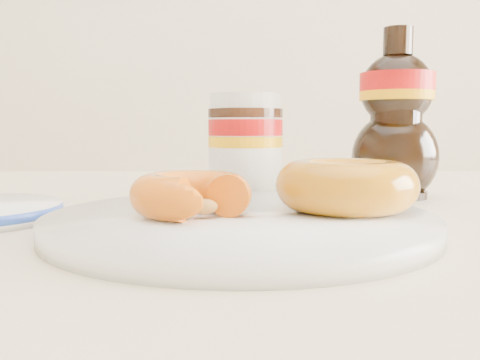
{
  "coord_description": "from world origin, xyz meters",
  "views": [
    {
      "loc": [
        -0.01,
        -0.42,
        0.83
      ],
      "look_at": [
        -0.01,
        0.03,
        0.79
      ],
      "focal_mm": 40.0,
      "sensor_mm": 36.0,
      "label": 1
    }
  ],
  "objects_px": {
    "plate": "(241,222)",
    "donut_whole": "(346,185)",
    "donut_bitten": "(191,194)",
    "syrup_bottle": "(396,114)",
    "nutella_jar": "(245,143)",
    "dining_table": "(249,291)"
  },
  "relations": [
    {
      "from": "plate",
      "to": "donut_whole",
      "type": "bearing_deg",
      "value": 10.46
    },
    {
      "from": "plate",
      "to": "donut_bitten",
      "type": "relative_size",
      "value": 3.26
    },
    {
      "from": "donut_whole",
      "to": "syrup_bottle",
      "type": "relative_size",
      "value": 0.58
    },
    {
      "from": "plate",
      "to": "donut_whole",
      "type": "xyz_separation_m",
      "value": [
        0.08,
        0.02,
        0.03
      ]
    },
    {
      "from": "plate",
      "to": "syrup_bottle",
      "type": "relative_size",
      "value": 1.54
    },
    {
      "from": "donut_whole",
      "to": "nutella_jar",
      "type": "xyz_separation_m",
      "value": [
        -0.08,
        0.18,
        0.03
      ]
    },
    {
      "from": "donut_whole",
      "to": "nutella_jar",
      "type": "bearing_deg",
      "value": 113.21
    },
    {
      "from": "plate",
      "to": "donut_bitten",
      "type": "bearing_deg",
      "value": -165.36
    },
    {
      "from": "syrup_bottle",
      "to": "donut_bitten",
      "type": "bearing_deg",
      "value": -135.04
    },
    {
      "from": "syrup_bottle",
      "to": "plate",
      "type": "bearing_deg",
      "value": -130.99
    },
    {
      "from": "donut_whole",
      "to": "dining_table",
      "type": "bearing_deg",
      "value": 124.56
    },
    {
      "from": "donut_bitten",
      "to": "donut_whole",
      "type": "distance_m",
      "value": 0.12
    },
    {
      "from": "nutella_jar",
      "to": "plate",
      "type": "bearing_deg",
      "value": -92.14
    },
    {
      "from": "nutella_jar",
      "to": "syrup_bottle",
      "type": "bearing_deg",
      "value": 3.82
    },
    {
      "from": "donut_bitten",
      "to": "donut_whole",
      "type": "height_order",
      "value": "donut_whole"
    },
    {
      "from": "nutella_jar",
      "to": "syrup_bottle",
      "type": "xyz_separation_m",
      "value": [
        0.17,
        0.01,
        0.03
      ]
    },
    {
      "from": "syrup_bottle",
      "to": "nutella_jar",
      "type": "bearing_deg",
      "value": -176.18
    },
    {
      "from": "nutella_jar",
      "to": "donut_whole",
      "type": "bearing_deg",
      "value": -66.79
    },
    {
      "from": "donut_whole",
      "to": "donut_bitten",
      "type": "bearing_deg",
      "value": -168.25
    },
    {
      "from": "donut_whole",
      "to": "syrup_bottle",
      "type": "distance_m",
      "value": 0.22
    },
    {
      "from": "dining_table",
      "to": "syrup_bottle",
      "type": "distance_m",
      "value": 0.26
    },
    {
      "from": "dining_table",
      "to": "donut_whole",
      "type": "distance_m",
      "value": 0.17
    }
  ]
}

